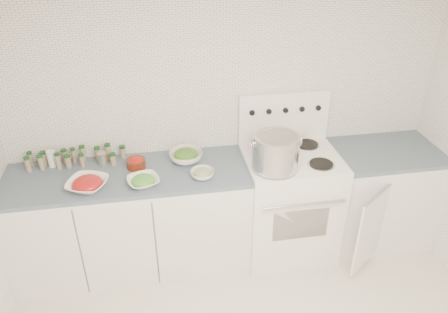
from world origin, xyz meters
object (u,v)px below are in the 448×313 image
Objects in this scene: stock_pot at (276,150)px; bowl_snowpea at (143,181)px; bowl_tomato at (87,184)px; stove at (288,200)px.

stock_pot is 1.00m from bowl_snowpea.
bowl_snowpea is (-0.99, -0.01, -0.16)m from stock_pot.
bowl_tomato reaches higher than bowl_snowpea.
stove is 3.67× the size of stock_pot.
stock_pot is 1.34× the size of bowl_snowpea.
bowl_snowpea is at bearing -171.98° from stove.
stove is at bearing 40.41° from stock_pot.
stove reaches higher than bowl_tomato.
stock_pot is at bearing -139.59° from stove.
stock_pot reaches higher than bowl_tomato.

